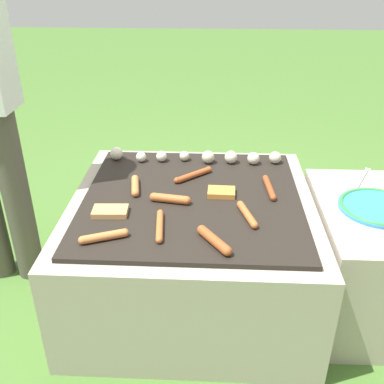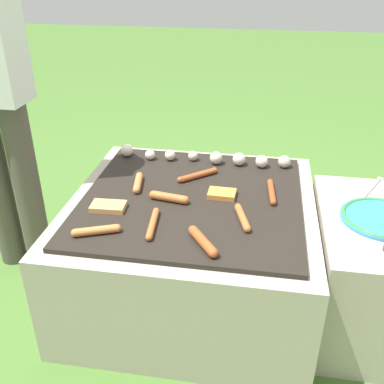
# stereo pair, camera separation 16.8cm
# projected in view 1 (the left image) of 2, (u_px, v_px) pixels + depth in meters

# --- Properties ---
(ground_plane) EXTENTS (14.00, 14.00, 0.00)m
(ground_plane) POSITION_uv_depth(u_px,v_px,m) (192.00, 289.00, 1.91)
(ground_plane) COLOR #47702D
(grill) EXTENTS (0.92, 0.92, 0.45)m
(grill) POSITION_uv_depth(u_px,v_px,m) (192.00, 246.00, 1.80)
(grill) COLOR #A89E8C
(grill) RESTS_ON ground_plane
(side_ledge) EXTENTS (0.40, 0.63, 0.45)m
(side_ledge) POSITION_uv_depth(u_px,v_px,m) (365.00, 258.00, 1.73)
(side_ledge) COLOR #A89E8C
(side_ledge) RESTS_ON ground_plane
(sausage_front_left) EXTENTS (0.15, 0.05, 0.03)m
(sausage_front_left) POSITION_uv_depth(u_px,v_px,m) (170.00, 199.00, 1.65)
(sausage_front_left) COLOR #B7602D
(sausage_front_left) RESTS_ON grill
(sausage_mid_right) EXTENTS (0.04, 0.19, 0.02)m
(sausage_mid_right) POSITION_uv_depth(u_px,v_px,m) (160.00, 226.00, 1.50)
(sausage_mid_right) COLOR #B7602D
(sausage_mid_right) RESTS_ON grill
(sausage_back_center) EXTENTS (0.15, 0.13, 0.02)m
(sausage_back_center) POSITION_uv_depth(u_px,v_px,m) (193.00, 175.00, 1.83)
(sausage_back_center) COLOR #A34C23
(sausage_back_center) RESTS_ON grill
(sausage_front_right) EXTENTS (0.07, 0.16, 0.03)m
(sausage_front_right) POSITION_uv_depth(u_px,v_px,m) (247.00, 214.00, 1.56)
(sausage_front_right) COLOR #B7602D
(sausage_front_right) RESTS_ON grill
(sausage_back_right) EXTENTS (0.05, 0.15, 0.03)m
(sausage_back_right) POSITION_uv_depth(u_px,v_px,m) (135.00, 186.00, 1.74)
(sausage_back_right) COLOR #C6753D
(sausage_back_right) RESTS_ON grill
(sausage_front_center) EXTENTS (0.04, 0.19, 0.02)m
(sausage_front_center) POSITION_uv_depth(u_px,v_px,m) (269.00, 187.00, 1.73)
(sausage_front_center) COLOR #93421E
(sausage_front_center) RESTS_ON grill
(sausage_mid_left) EXTENTS (0.15, 0.08, 0.03)m
(sausage_mid_left) POSITION_uv_depth(u_px,v_px,m) (104.00, 236.00, 1.44)
(sausage_mid_left) COLOR #C6753D
(sausage_mid_left) RESTS_ON grill
(sausage_back_left) EXTENTS (0.11, 0.14, 0.03)m
(sausage_back_left) POSITION_uv_depth(u_px,v_px,m) (214.00, 240.00, 1.41)
(sausage_back_left) COLOR #A34C23
(sausage_back_left) RESTS_ON grill
(bread_slice_left) EXTENTS (0.11, 0.08, 0.02)m
(bread_slice_left) POSITION_uv_depth(u_px,v_px,m) (221.00, 192.00, 1.70)
(bread_slice_left) COLOR #D18438
(bread_slice_left) RESTS_ON grill
(bread_slice_center) EXTENTS (0.13, 0.08, 0.02)m
(bread_slice_center) POSITION_uv_depth(u_px,v_px,m) (110.00, 211.00, 1.58)
(bread_slice_center) COLOR tan
(bread_slice_center) RESTS_ON grill
(mushroom_row) EXTENTS (0.75, 0.07, 0.06)m
(mushroom_row) POSITION_uv_depth(u_px,v_px,m) (200.00, 157.00, 1.96)
(mushroom_row) COLOR beige
(mushroom_row) RESTS_ON grill
(plate_colorful) EXTENTS (0.28, 0.28, 0.02)m
(plate_colorful) POSITION_uv_depth(u_px,v_px,m) (378.00, 207.00, 1.61)
(plate_colorful) COLOR #338CCC
(plate_colorful) RESTS_ON side_ledge
(fork_utensil) EXTENTS (0.12, 0.20, 0.01)m
(fork_utensil) POSITION_uv_depth(u_px,v_px,m) (363.00, 178.00, 1.82)
(fork_utensil) COLOR silver
(fork_utensil) RESTS_ON side_ledge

